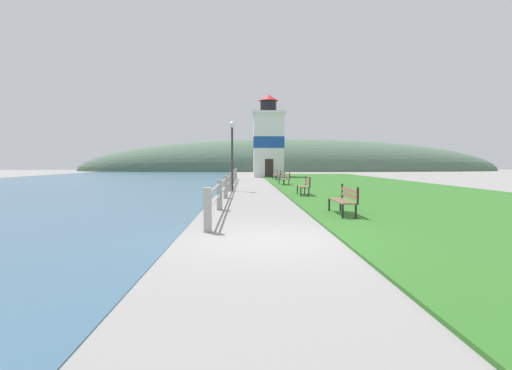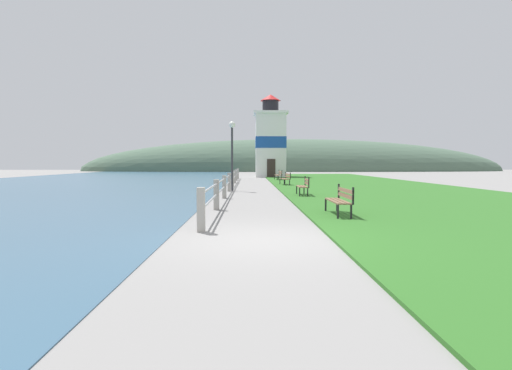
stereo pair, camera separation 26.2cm
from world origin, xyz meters
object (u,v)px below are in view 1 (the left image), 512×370
object	(u,v)px
park_bench_midway	(305,185)
park_bench_far	(285,178)
park_bench_by_lighthouse	(277,174)
lighthouse	(268,141)
park_bench_near	(345,199)
lamp_post	(232,143)

from	to	relation	value
park_bench_midway	park_bench_far	distance (m)	8.96
park_bench_by_lighthouse	lighthouse	distance (m)	8.93
park_bench_near	lamp_post	size ratio (longest dim) A/B	0.46
park_bench_near	park_bench_far	size ratio (longest dim) A/B	0.99
park_bench_far	lighthouse	world-z (taller)	lighthouse
park_bench_by_lighthouse	lighthouse	size ratio (longest dim) A/B	0.22
park_bench_far	lamp_post	distance (m)	6.70
park_bench_midway	park_bench_by_lighthouse	distance (m)	17.08
park_bench_by_lighthouse	lamp_post	world-z (taller)	lamp_post
park_bench_far	lighthouse	xyz separation A→B (m)	(-0.23, 16.35, 3.46)
park_bench_near	park_bench_midway	world-z (taller)	same
park_bench_by_lighthouse	lamp_post	distance (m)	14.02
park_bench_far	park_bench_by_lighthouse	distance (m)	8.13
park_bench_midway	lighthouse	xyz separation A→B (m)	(-0.28, 25.31, 3.46)
park_bench_by_lighthouse	lamp_post	size ratio (longest dim) A/B	0.50
park_bench_near	park_bench_by_lighthouse	world-z (taller)	same
park_bench_near	park_bench_far	bearing A→B (deg)	-89.45
park_bench_near	lamp_post	distance (m)	11.78
park_bench_midway	park_bench_by_lighthouse	size ratio (longest dim) A/B	0.82
lighthouse	park_bench_by_lighthouse	bearing A→B (deg)	-87.64
park_bench_by_lighthouse	park_bench_far	bearing A→B (deg)	85.75
park_bench_midway	lamp_post	bearing A→B (deg)	-44.22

